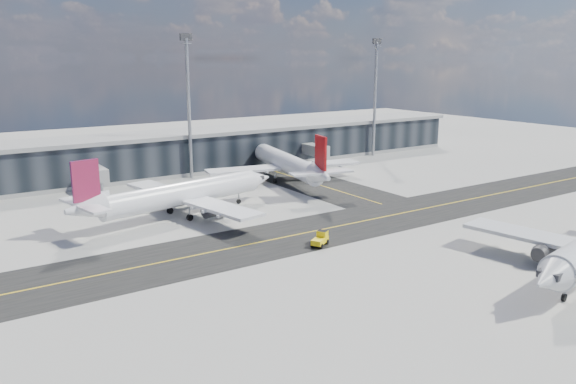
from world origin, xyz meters
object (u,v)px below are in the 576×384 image
object	(u,v)px
baggage_tug	(321,239)
airliner_redtail	(287,164)
service_van	(253,171)
airliner_af	(181,194)

from	to	relation	value
baggage_tug	airliner_redtail	bearing A→B (deg)	121.62
service_van	airliner_redtail	bearing A→B (deg)	-111.71
airliner_af	service_van	world-z (taller)	airliner_af
airliner_af	baggage_tug	xyz separation A→B (m)	(9.87, -23.06, -2.65)
airliner_af	airliner_redtail	world-z (taller)	airliner_redtail
airliner_redtail	service_van	size ratio (longest dim) A/B	6.63
baggage_tug	service_van	world-z (taller)	baggage_tug
airliner_af	airliner_redtail	size ratio (longest dim) A/B	0.97
airliner_redtail	baggage_tug	world-z (taller)	airliner_redtail
airliner_af	airliner_redtail	xyz separation A→B (m)	(27.86, 12.17, 0.12)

